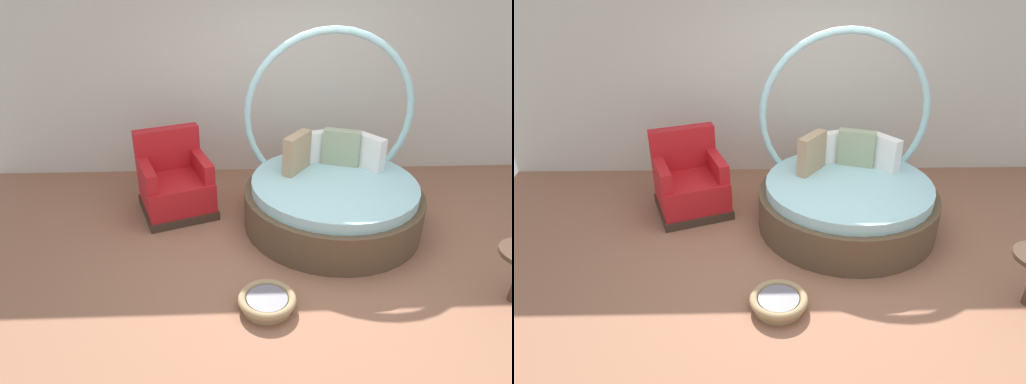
# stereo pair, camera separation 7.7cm
# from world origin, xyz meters

# --- Properties ---
(ground_plane) EXTENTS (8.00, 8.00, 0.02)m
(ground_plane) POSITION_xyz_m (0.00, 0.00, -0.01)
(ground_plane) COLOR #936047
(back_wall) EXTENTS (8.00, 0.12, 2.88)m
(back_wall) POSITION_xyz_m (0.00, 2.27, 1.44)
(back_wall) COLOR beige
(back_wall) RESTS_ON ground_plane
(round_daybed) EXTENTS (1.97, 1.97, 2.08)m
(round_daybed) POSITION_xyz_m (0.39, 0.79, 0.39)
(round_daybed) COLOR brown
(round_daybed) RESTS_ON ground_plane
(red_armchair) EXTENTS (1.02, 1.02, 0.94)m
(red_armchair) POSITION_xyz_m (-1.40, 1.13, 0.33)
(red_armchair) COLOR #38281E
(red_armchair) RESTS_ON ground_plane
(pet_basket) EXTENTS (0.51, 0.51, 0.13)m
(pet_basket) POSITION_xyz_m (-0.42, -0.65, 0.07)
(pet_basket) COLOR #9E7F56
(pet_basket) RESTS_ON ground_plane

